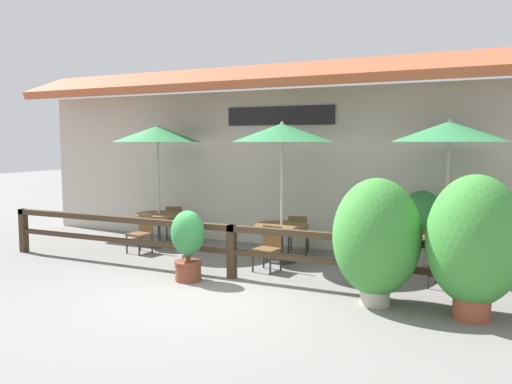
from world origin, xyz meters
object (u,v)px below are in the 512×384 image
at_px(dining_table_near, 159,220).
at_px(patio_umbrella_near, 157,134).
at_px(patio_umbrella_middle, 282,133).
at_px(chair_middle_streetside, 269,246).
at_px(potted_plant_broad_leaf, 188,242).
at_px(chair_near_streetside, 142,232).
at_px(patio_umbrella_far, 449,132).
at_px(dining_table_far, 445,242).
at_px(chair_far_wallside, 451,242).
at_px(potted_plant_corner_fern, 376,238).
at_px(chair_far_streetside, 446,260).
at_px(potted_plant_entrance_palm, 421,220).
at_px(chair_near_wallside, 176,221).
at_px(chair_middle_wallside, 298,233).
at_px(dining_table_middle, 282,232).
at_px(potted_plant_small_flowering, 474,243).

bearing_deg(dining_table_near, patio_umbrella_near, -90.00).
xyz_separation_m(patio_umbrella_middle, chair_middle_streetside, (0.05, -0.78, -2.12)).
xyz_separation_m(patio_umbrella_near, potted_plant_broad_leaf, (2.21, -2.25, -1.90)).
xyz_separation_m(chair_near_streetside, chair_middle_streetside, (3.13, -0.28, 0.00)).
height_order(patio_umbrella_far, dining_table_far, patio_umbrella_far).
height_order(chair_far_wallside, potted_plant_corner_fern, potted_plant_corner_fern).
bearing_deg(chair_far_streetside, potted_plant_entrance_palm, 124.88).
relative_size(dining_table_near, chair_near_wallside, 1.31).
relative_size(chair_near_wallside, potted_plant_corner_fern, 0.44).
distance_m(dining_table_near, chair_far_streetside, 6.37).
distance_m(dining_table_near, chair_middle_wallside, 3.29).
xyz_separation_m(chair_near_wallside, chair_middle_wallside, (3.30, -0.25, 0.00)).
xyz_separation_m(chair_near_wallside, dining_table_middle, (3.22, -1.03, 0.14)).
relative_size(chair_middle_wallside, patio_umbrella_far, 0.30).
bearing_deg(chair_near_wallside, chair_near_streetside, 80.51).
bearing_deg(potted_plant_broad_leaf, chair_near_wallside, 126.86).
bearing_deg(patio_umbrella_near, chair_middle_streetside, -18.01).
xyz_separation_m(dining_table_middle, potted_plant_small_flowering, (3.58, -2.00, 0.45)).
height_order(patio_umbrella_middle, chair_far_streetside, patio_umbrella_middle).
relative_size(chair_middle_streetside, potted_plant_entrance_palm, 0.57).
xyz_separation_m(chair_near_streetside, patio_umbrella_middle, (3.08, 0.51, 2.12)).
height_order(dining_table_near, chair_far_wallside, chair_far_wallside).
distance_m(patio_umbrella_middle, dining_table_far, 3.66).
relative_size(chair_middle_streetside, chair_far_wallside, 1.00).
distance_m(dining_table_far, chair_far_streetside, 0.86).
bearing_deg(patio_umbrella_far, potted_plant_broad_leaf, -150.80).
xyz_separation_m(patio_umbrella_middle, chair_far_wallside, (3.12, 1.10, -2.12)).
bearing_deg(patio_umbrella_near, chair_far_wallside, 7.59).
bearing_deg(patio_umbrella_middle, potted_plant_corner_fern, -40.66).
bearing_deg(potted_plant_entrance_palm, chair_near_wallside, 179.37).
bearing_deg(chair_near_wallside, chair_far_wallside, 165.83).
height_order(dining_table_near, chair_middle_streetside, chair_middle_streetside).
bearing_deg(chair_far_wallside, potted_plant_small_flowering, 98.93).
distance_m(patio_umbrella_near, dining_table_middle, 3.74).
distance_m(patio_umbrella_near, chair_middle_wallside, 3.91).
distance_m(patio_umbrella_near, patio_umbrella_far, 6.24).
relative_size(patio_umbrella_near, patio_umbrella_far, 1.00).
xyz_separation_m(dining_table_middle, chair_middle_streetside, (0.05, -0.78, -0.14)).
xyz_separation_m(patio_umbrella_far, dining_table_far, (0.00, 0.00, -1.97)).
bearing_deg(chair_middle_streetside, chair_near_wallside, 159.35).
relative_size(chair_near_wallside, chair_far_streetside, 1.00).
height_order(patio_umbrella_near, dining_table_middle, patio_umbrella_near).
bearing_deg(chair_middle_streetside, dining_table_near, 170.38).
bearing_deg(chair_middle_wallside, potted_plant_broad_leaf, 57.12).
bearing_deg(chair_middle_streetside, potted_plant_entrance_palm, 43.23).
bearing_deg(chair_near_streetside, dining_table_far, 16.42).
relative_size(chair_near_streetside, patio_umbrella_middle, 0.30).
bearing_deg(potted_plant_small_flowering, dining_table_near, 161.42).
height_order(chair_near_wallside, potted_plant_entrance_palm, potted_plant_entrance_palm).
relative_size(dining_table_middle, potted_plant_entrance_palm, 0.75).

